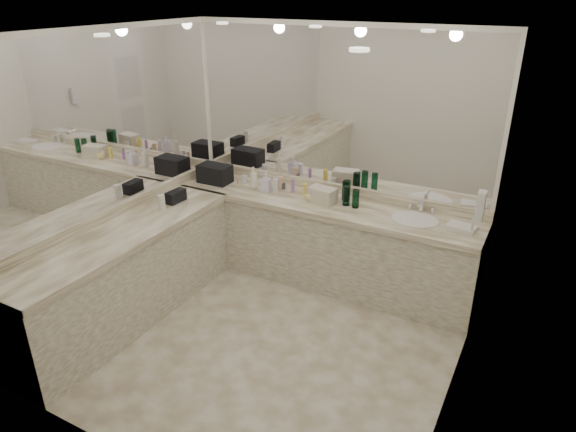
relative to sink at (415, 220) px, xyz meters
The scene contains 37 objects.
floor 1.77m from the sink, 128.37° to the right, with size 3.20×3.20×0.00m, color beige.
ceiling 2.29m from the sink, 128.37° to the right, with size 3.20×3.20×0.00m, color white.
wall_back 1.08m from the sink, 162.47° to the left, with size 3.20×0.02×2.60m, color silver.
wall_left 2.85m from the sink, 154.80° to the right, with size 0.02×3.00×2.60m, color silver.
wall_right 1.42m from the sink, 61.56° to the right, with size 0.02×3.00×2.60m, color silver.
vanity_back_base 1.06m from the sink, behind, with size 3.20×0.60×0.84m, color silver.
vanity_back_top 0.95m from the sink, behind, with size 3.20×0.64×0.06m, color #EEE4C7.
vanity_left_base 2.75m from the sink, 146.31° to the right, with size 0.60×2.40×0.84m, color silver.
vanity_left_top 2.70m from the sink, 146.19° to the right, with size 0.64×2.42×0.06m, color #EEE4C7.
backsplash_back 0.99m from the sink, 163.58° to the left, with size 3.20×0.04×0.10m, color #EEE4C7.
backsplash_left 2.80m from the sink, 154.62° to the right, with size 0.04×3.00×0.10m, color #EEE4C7.
mirror_back 1.33m from the sink, 163.13° to the left, with size 3.12×0.01×1.55m, color white.
mirror_left 2.94m from the sink, 154.69° to the right, with size 0.01×2.92×1.55m, color white.
sink is the anchor object (origin of this frame).
faucet 0.22m from the sink, 90.00° to the left, with size 0.24×0.16×0.14m, color silver.
wall_phone 0.91m from the sink, 39.57° to the right, with size 0.06×0.10×0.24m, color white.
door 1.82m from the sink, 69.46° to the right, with size 0.02×0.82×2.10m, color white.
black_toiletry_bag 2.24m from the sink, behind, with size 0.35×0.22×0.20m, color black.
black_bag_spill 2.36m from the sink, 162.49° to the right, with size 0.10×0.22×0.12m, color black.
cream_cosmetic_case 0.95m from the sink, behind, with size 0.27×0.17×0.16m, color beige.
hand_towel 0.43m from the sink, ahead, with size 0.25×0.16×0.04m, color white.
lotion_left 2.43m from the sink, 157.71° to the right, with size 0.07×0.07×0.16m, color white.
soap_bottle_a 1.77m from the sink, behind, with size 0.09×0.09×0.24m, color white.
soap_bottle_b 1.60m from the sink, behind, with size 0.09×0.09×0.21m, color white.
soap_bottle_c 1.07m from the sink, behind, with size 0.12×0.12×0.15m, color #F6E993.
green_bottle_0 0.61m from the sink, behind, with size 0.07×0.07×0.19m, color #0E4529.
green_bottle_1 0.79m from the sink, 169.64° to the left, with size 0.06×0.06×0.20m, color #0E4529.
green_bottle_2 0.77m from the sink, 168.57° to the left, with size 0.07×0.07×0.21m, color #0E4529.
green_bottle_3 0.71m from the sink, behind, with size 0.07×0.07×0.20m, color #0E4529.
amenity_bottle_0 1.51m from the sink, behind, with size 0.06×0.06×0.13m, color #E0B28C.
amenity_bottle_1 1.34m from the sink, behind, with size 0.04×0.04×0.14m, color #9966B2.
amenity_bottle_2 1.17m from the sink, behind, with size 0.05×0.05×0.14m, color #F2D84C.
amenity_bottle_3 1.93m from the sink, behind, with size 0.06×0.06×0.09m, color silver.
amenity_bottle_4 1.48m from the sink, behind, with size 0.05×0.05×0.07m, color #3F3F4C.
amenity_bottle_5 1.97m from the sink, behind, with size 0.04×0.04×0.06m, color #E0B28C.
amenity_bottle_6 1.04m from the sink, behind, with size 0.06×0.06×0.10m, color white.
amenity_bottle_7 1.49m from the sink, behind, with size 0.06×0.06×0.15m, color silver.
Camera 1 is at (1.97, -3.20, 2.89)m, focal length 32.00 mm.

